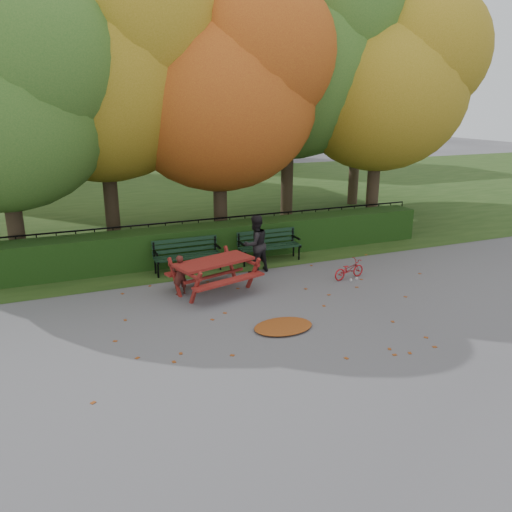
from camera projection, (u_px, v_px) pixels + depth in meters
name	position (u px, v px, depth m)	size (l,w,h in m)	color
ground	(290.00, 314.00, 10.76)	(90.00, 90.00, 0.00)	slate
grass_strip	(157.00, 201.00, 23.13)	(90.00, 90.00, 0.00)	#1C3711
building_right	(222.00, 79.00, 36.64)	(9.00, 6.00, 12.00)	tan
hedge	(223.00, 241.00, 14.59)	(13.00, 0.90, 1.00)	black
iron_fence	(215.00, 233.00, 15.29)	(14.00, 0.04, 1.02)	black
tree_a	(10.00, 97.00, 12.47)	(5.88, 5.60, 7.48)	#32231A
tree_b	(113.00, 65.00, 14.24)	(6.72, 6.40, 8.79)	#32231A
tree_c	(231.00, 87.00, 14.91)	(6.30, 6.00, 8.00)	#32231A
tree_d	(303.00, 53.00, 16.80)	(7.14, 6.80, 9.58)	#32231A
tree_e	(392.00, 80.00, 16.73)	(6.09, 5.80, 8.16)	#32231A
tree_g	(369.00, 77.00, 20.83)	(6.30, 6.00, 8.55)	#32231A
bench_left	(187.00, 252.00, 13.41)	(1.80, 0.57, 0.88)	black
bench_right	(268.00, 243.00, 14.28)	(1.80, 0.57, 0.88)	black
picnic_table	(214.00, 267.00, 11.86)	(2.22, 1.96, 0.91)	maroon
leaf_pile	(283.00, 326.00, 10.10)	(1.24, 0.86, 0.09)	#65260B
leaf_scatter	(284.00, 309.00, 11.03)	(9.00, 5.70, 0.01)	#65260B
child	(180.00, 275.00, 11.75)	(0.36, 0.23, 0.97)	#471B16
adult	(255.00, 244.00, 13.23)	(0.76, 0.59, 1.56)	black
bicycle	(349.00, 269.00, 12.89)	(0.33, 0.95, 0.50)	#A10E14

